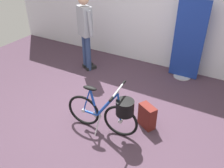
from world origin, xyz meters
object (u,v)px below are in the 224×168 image
at_px(folding_bike_foreground, 109,111).
at_px(visitor_near_wall, 85,29).
at_px(floor_banner_stand, 188,45).
at_px(backpack_on_floor, 147,116).

bearing_deg(folding_bike_foreground, visitor_near_wall, 133.40).
distance_m(floor_banner_stand, visitor_near_wall, 2.12).
height_order(floor_banner_stand, backpack_on_floor, floor_banner_stand).
bearing_deg(visitor_near_wall, folding_bike_foreground, -46.60).
relative_size(folding_bike_foreground, visitor_near_wall, 0.71).
bearing_deg(floor_banner_stand, visitor_near_wall, -161.09).
bearing_deg(folding_bike_foreground, backpack_on_floor, 41.74).
bearing_deg(visitor_near_wall, floor_banner_stand, 18.91).
relative_size(visitor_near_wall, backpack_on_floor, 4.22).
relative_size(floor_banner_stand, visitor_near_wall, 0.99).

